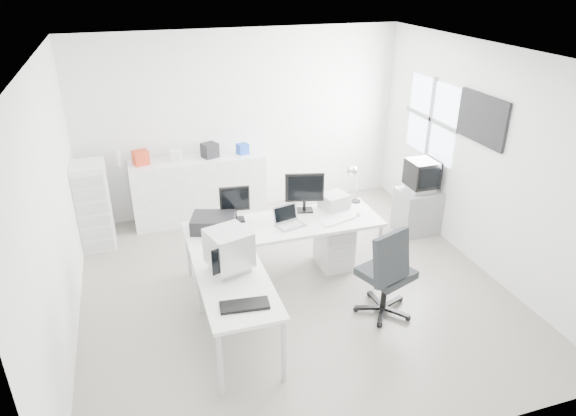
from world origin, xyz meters
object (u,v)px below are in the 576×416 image
object	(u,v)px
filing_cabinet	(94,206)
sideboard	(199,189)
lcd_monitor_large	(304,193)
office_chair	(386,269)
laptop	(290,218)
main_desk	(284,250)
lcd_monitor_small	(235,204)
drawer_pedestal	(334,244)
inkjet_printer	(213,223)
crt_tv	(422,176)
side_desk	(237,314)
laser_printer	(334,201)
crt_monitor	(229,252)
tv_cabinet	(418,211)

from	to	relation	value
filing_cabinet	sideboard	bearing A→B (deg)	14.47
lcd_monitor_large	office_chair	size ratio (longest dim) A/B	0.45
laptop	main_desk	bearing A→B (deg)	102.31
lcd_monitor_small	filing_cabinet	world-z (taller)	filing_cabinet
lcd_monitor_large	laptop	bearing A→B (deg)	-117.48
drawer_pedestal	inkjet_printer	world-z (taller)	inkjet_printer
crt_tv	filing_cabinet	world-z (taller)	filing_cabinet
side_desk	laser_printer	distance (m)	2.13
inkjet_printer	filing_cabinet	bearing A→B (deg)	152.58
lcd_monitor_large	crt_monitor	xyz separation A→B (m)	(-1.20, -1.10, -0.04)
drawer_pedestal	crt_monitor	size ratio (longest dim) A/B	1.39
tv_cabinet	sideboard	xyz separation A→B (m)	(-2.99, 1.37, 0.17)
side_desk	laser_printer	world-z (taller)	laser_printer
side_desk	inkjet_printer	xyz separation A→B (m)	(0.00, 1.20, 0.46)
laptop	office_chair	size ratio (longest dim) A/B	0.28
drawer_pedestal	lcd_monitor_small	distance (m)	1.44
office_chair	laptop	bearing A→B (deg)	108.88
office_chair	crt_tv	size ratio (longest dim) A/B	2.30
laptop	crt_monitor	xyz separation A→B (m)	(-0.90, -0.75, 0.11)
lcd_monitor_small	sideboard	distance (m)	1.77
tv_cabinet	sideboard	size ratio (longest dim) A/B	0.33
lcd_monitor_large	laser_printer	world-z (taller)	lcd_monitor_large
crt_tv	crt_monitor	bearing A→B (deg)	-155.42
inkjet_printer	lcd_monitor_small	world-z (taller)	lcd_monitor_small
inkjet_printer	laser_printer	bearing A→B (deg)	22.63
lcd_monitor_small	crt_monitor	xyz separation A→B (m)	(-0.30, -1.10, -0.01)
laptop	filing_cabinet	size ratio (longest dim) A/B	0.27
filing_cabinet	main_desk	bearing A→B (deg)	-34.41
laser_printer	crt_tv	xyz separation A→B (m)	(1.49, 0.34, 0.03)
main_desk	inkjet_printer	distance (m)	0.97
office_chair	main_desk	bearing A→B (deg)	107.82
lcd_monitor_large	sideboard	xyz separation A→B (m)	(-1.11, 1.69, -0.51)
inkjet_printer	crt_tv	bearing A→B (deg)	26.86
crt_monitor	office_chair	size ratio (longest dim) A/B	0.38
office_chair	laser_printer	bearing A→B (deg)	73.89
office_chair	tv_cabinet	size ratio (longest dim) A/B	1.76
laser_printer	sideboard	world-z (taller)	sideboard
main_desk	side_desk	world-z (taller)	same
sideboard	office_chair	bearing A→B (deg)	-61.86
lcd_monitor_small	office_chair	size ratio (longest dim) A/B	0.40
tv_cabinet	laptop	bearing A→B (deg)	-163.16
laser_printer	main_desk	bearing A→B (deg)	-178.40
office_chair	crt_tv	xyz separation A→B (m)	(1.39, 1.64, 0.30)
laptop	laser_printer	xyz separation A→B (m)	(0.70, 0.32, -0.01)
sideboard	lcd_monitor_small	bearing A→B (deg)	-83.04
lcd_monitor_large	crt_tv	xyz separation A→B (m)	(1.89, 0.31, -0.13)
side_desk	laser_printer	size ratio (longest dim) A/B	4.20
crt_monitor	filing_cabinet	world-z (taller)	filing_cabinet
crt_monitor	filing_cabinet	bearing A→B (deg)	103.82
laptop	filing_cabinet	bearing A→B (deg)	130.24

